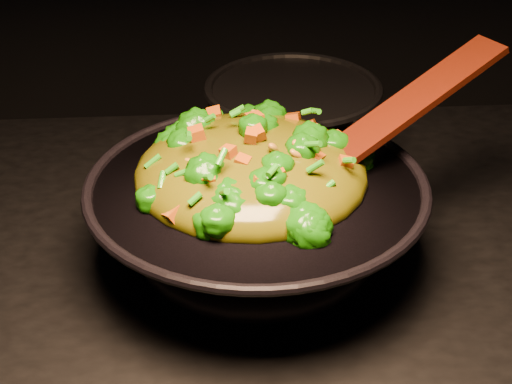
{
  "coord_description": "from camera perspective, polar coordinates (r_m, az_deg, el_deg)",
  "views": [
    {
      "loc": [
        -0.04,
        -0.64,
        1.43
      ],
      "look_at": [
        0.0,
        0.08,
        0.98
      ],
      "focal_mm": 55.0,
      "sensor_mm": 36.0,
      "label": 1
    }
  ],
  "objects": [
    {
      "name": "back_pot",
      "position": [
        1.03,
        2.65,
        4.68
      ],
      "size": [
        0.24,
        0.24,
        0.12
      ],
      "primitive_type": "cylinder",
      "rotation": [
        0.0,
        0.0,
        -0.11
      ],
      "color": "black",
      "rests_on": "stovetop"
    },
    {
      "name": "stir_fry",
      "position": [
        0.82,
        -0.38,
        3.68
      ],
      "size": [
        0.29,
        0.29,
        0.09
      ],
      "primitive_type": null,
      "rotation": [
        0.0,
        0.0,
        -0.19
      ],
      "color": "#186707",
      "rests_on": "wok"
    },
    {
      "name": "wok",
      "position": [
        0.85,
        0.05,
        -2.33
      ],
      "size": [
        0.41,
        0.41,
        0.1
      ],
      "primitive_type": null,
      "rotation": [
        0.0,
        0.0,
        -0.18
      ],
      "color": "black",
      "rests_on": "stovetop"
    },
    {
      "name": "spatula",
      "position": [
        0.87,
        9.79,
        5.36
      ],
      "size": [
        0.27,
        0.17,
        0.12
      ],
      "primitive_type": "cube",
      "rotation": [
        0.0,
        -0.38,
        0.47
      ],
      "color": "#350C03",
      "rests_on": "wok"
    }
  ]
}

